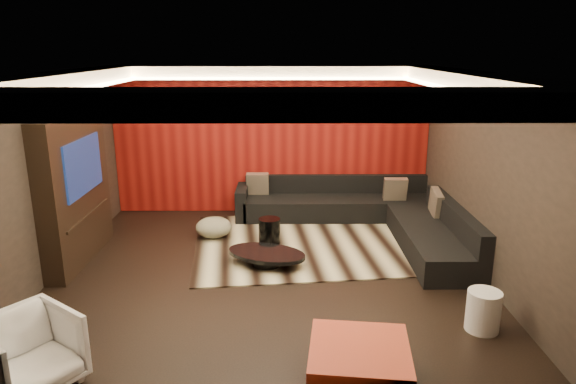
{
  "coord_description": "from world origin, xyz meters",
  "views": [
    {
      "loc": [
        0.25,
        -6.72,
        3.11
      ],
      "look_at": [
        0.3,
        0.6,
        1.05
      ],
      "focal_mm": 32.0,
      "sensor_mm": 36.0,
      "label": 1
    }
  ],
  "objects_px": {
    "orange_ottoman": "(359,366)",
    "armchair": "(29,353)",
    "coffee_table": "(267,258)",
    "white_side_table": "(483,311)",
    "drum_stool": "(269,231)",
    "sectional_sofa": "(369,215)"
  },
  "relations": [
    {
      "from": "orange_ottoman",
      "to": "armchair",
      "type": "xyz_separation_m",
      "value": [
        -3.09,
        0.0,
        0.16
      ]
    },
    {
      "from": "coffee_table",
      "to": "white_side_table",
      "type": "bearing_deg",
      "value": -35.73
    },
    {
      "from": "coffee_table",
      "to": "drum_stool",
      "type": "distance_m",
      "value": 0.88
    },
    {
      "from": "armchair",
      "to": "white_side_table",
      "type": "bearing_deg",
      "value": -40.79
    },
    {
      "from": "drum_stool",
      "to": "white_side_table",
      "type": "distance_m",
      "value": 3.67
    },
    {
      "from": "orange_ottoman",
      "to": "white_side_table",
      "type": "bearing_deg",
      "value": 32.66
    },
    {
      "from": "orange_ottoman",
      "to": "armchair",
      "type": "height_order",
      "value": "armchair"
    },
    {
      "from": "coffee_table",
      "to": "sectional_sofa",
      "type": "xyz_separation_m",
      "value": [
        1.75,
        1.56,
        0.14
      ]
    },
    {
      "from": "coffee_table",
      "to": "white_side_table",
      "type": "height_order",
      "value": "white_side_table"
    },
    {
      "from": "white_side_table",
      "to": "coffee_table",
      "type": "bearing_deg",
      "value": 144.27
    },
    {
      "from": "drum_stool",
      "to": "white_side_table",
      "type": "bearing_deg",
      "value": -47.09
    },
    {
      "from": "coffee_table",
      "to": "armchair",
      "type": "relative_size",
      "value": 1.47
    },
    {
      "from": "drum_stool",
      "to": "sectional_sofa",
      "type": "distance_m",
      "value": 1.86
    },
    {
      "from": "white_side_table",
      "to": "sectional_sofa",
      "type": "relative_size",
      "value": 0.13
    },
    {
      "from": "drum_stool",
      "to": "armchair",
      "type": "relative_size",
      "value": 0.52
    },
    {
      "from": "drum_stool",
      "to": "sectional_sofa",
      "type": "xyz_separation_m",
      "value": [
        1.73,
        0.68,
        0.04
      ]
    },
    {
      "from": "orange_ottoman",
      "to": "sectional_sofa",
      "type": "xyz_separation_m",
      "value": [
        0.78,
        4.36,
        0.06
      ]
    },
    {
      "from": "coffee_table",
      "to": "drum_stool",
      "type": "height_order",
      "value": "drum_stool"
    },
    {
      "from": "armchair",
      "to": "sectional_sofa",
      "type": "height_order",
      "value": "sectional_sofa"
    },
    {
      "from": "armchair",
      "to": "drum_stool",
      "type": "bearing_deg",
      "value": 6.95
    },
    {
      "from": "armchair",
      "to": "sectional_sofa",
      "type": "relative_size",
      "value": 0.22
    },
    {
      "from": "white_side_table",
      "to": "sectional_sofa",
      "type": "bearing_deg",
      "value": 102.79
    }
  ]
}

